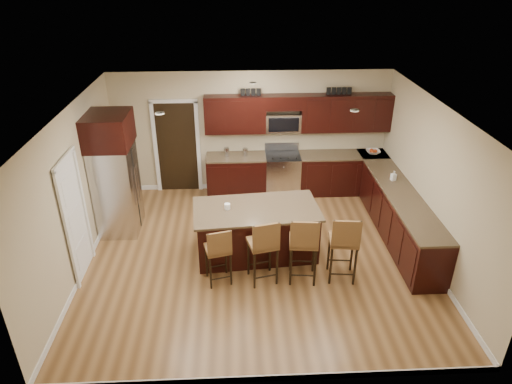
{
  "coord_description": "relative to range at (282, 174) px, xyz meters",
  "views": [
    {
      "loc": [
        -0.36,
        -6.77,
        4.8
      ],
      "look_at": [
        -0.01,
        0.4,
        1.08
      ],
      "focal_mm": 32.0,
      "sensor_mm": 36.0,
      "label": 1
    }
  ],
  "objects": [
    {
      "name": "stool_mid",
      "position": [
        -0.62,
        -3.19,
        0.26
      ],
      "size": [
        0.53,
        0.53,
        1.18
      ],
      "rotation": [
        0.0,
        0.0,
        0.23
      ],
      "color": "brown",
      "rests_on": "floor"
    },
    {
      "name": "canister_short",
      "position": [
        -0.83,
        -0.0,
        0.54
      ],
      "size": [
        0.11,
        0.11,
        0.18
      ],
      "primitive_type": "cylinder",
      "color": "silver",
      "rests_on": "base_cabinets"
    },
    {
      "name": "floor",
      "position": [
        -0.68,
        -2.45,
        -0.47
      ],
      "size": [
        6.0,
        6.0,
        0.0
      ],
      "primitive_type": "plane",
      "color": "brown",
      "rests_on": "ground"
    },
    {
      "name": "doorway",
      "position": [
        -2.33,
        0.28,
        0.56
      ],
      "size": [
        0.85,
        0.03,
        2.06
      ],
      "primitive_type": "cube",
      "color": "black",
      "rests_on": "floor"
    },
    {
      "name": "stool_right",
      "position": [
        0.02,
        -3.2,
        0.28
      ],
      "size": [
        0.5,
        0.5,
        1.21
      ],
      "rotation": [
        0.0,
        0.0,
        -0.11
      ],
      "color": "brown",
      "rests_on": "floor"
    },
    {
      "name": "stool_extra",
      "position": [
        0.67,
        -3.2,
        0.28
      ],
      "size": [
        0.5,
        0.5,
        1.21
      ],
      "rotation": [
        0.0,
        0.0,
        -0.11
      ],
      "color": "brown",
      "rests_on": "floor"
    },
    {
      "name": "wall_right",
      "position": [
        2.32,
        -2.45,
        0.88
      ],
      "size": [
        0.0,
        5.5,
        5.5
      ],
      "primitive_type": "plane",
      "rotation": [
        1.57,
        0.0,
        -1.57
      ],
      "color": "tan",
      "rests_on": "floor"
    },
    {
      "name": "island",
      "position": [
        -0.7,
        -2.34,
        -0.04
      ],
      "size": [
        2.26,
        1.32,
        0.92
      ],
      "rotation": [
        0.0,
        0.0,
        0.09
      ],
      "color": "black",
      "rests_on": "floor"
    },
    {
      "name": "pantry_door",
      "position": [
        -3.66,
        -2.75,
        0.55
      ],
      "size": [
        0.03,
        0.8,
        2.04
      ],
      "primitive_type": "cube",
      "color": "white",
      "rests_on": "floor"
    },
    {
      "name": "soap_bottle",
      "position": [
        2.02,
        -1.36,
        0.55
      ],
      "size": [
        0.11,
        0.11,
        0.2
      ],
      "primitive_type": "imported",
      "rotation": [
        0.0,
        0.0,
        0.22
      ],
      "color": "#B2B2B2",
      "rests_on": "base_cabinets"
    },
    {
      "name": "island_jar",
      "position": [
        -1.2,
        -2.34,
        0.5
      ],
      "size": [
        0.1,
        0.1,
        0.1
      ],
      "primitive_type": "cylinder",
      "color": "white",
      "rests_on": "island"
    },
    {
      "name": "base_cabinets",
      "position": [
        1.22,
        -1.01,
        -0.01
      ],
      "size": [
        4.02,
        3.96,
        0.92
      ],
      "color": "black",
      "rests_on": "floor"
    },
    {
      "name": "wall_back",
      "position": [
        -0.68,
        0.3,
        0.88
      ],
      "size": [
        6.0,
        0.0,
        6.0
      ],
      "primitive_type": "plane",
      "rotation": [
        1.57,
        0.0,
        0.0
      ],
      "color": "tan",
      "rests_on": "floor"
    },
    {
      "name": "canister_tall",
      "position": [
        -1.23,
        -0.0,
        0.55
      ],
      "size": [
        0.12,
        0.12,
        0.2
      ],
      "primitive_type": "cylinder",
      "color": "silver",
      "rests_on": "base_cabinets"
    },
    {
      "name": "ceiling",
      "position": [
        -0.68,
        -2.45,
        2.23
      ],
      "size": [
        6.0,
        6.0,
        0.0
      ],
      "primitive_type": "plane",
      "rotation": [
        3.14,
        0.0,
        0.0
      ],
      "color": "silver",
      "rests_on": "wall_back"
    },
    {
      "name": "range",
      "position": [
        0.0,
        0.0,
        0.0
      ],
      "size": [
        0.76,
        0.64,
        1.11
      ],
      "color": "silver",
      "rests_on": "floor"
    },
    {
      "name": "microwave",
      "position": [
        0.0,
        0.15,
        1.15
      ],
      "size": [
        0.76,
        0.31,
        0.4
      ],
      "primitive_type": "cube",
      "color": "silver",
      "rests_on": "upper_cabinets"
    },
    {
      "name": "wall_left",
      "position": [
        -3.68,
        -2.45,
        0.88
      ],
      "size": [
        0.0,
        5.5,
        5.5
      ],
      "primitive_type": "plane",
      "rotation": [
        1.57,
        0.0,
        1.57
      ],
      "color": "tan",
      "rests_on": "floor"
    },
    {
      "name": "upper_cabinets",
      "position": [
        0.36,
        0.13,
        1.37
      ],
      "size": [
        4.0,
        0.33,
        0.8
      ],
      "color": "black",
      "rests_on": "wall_back"
    },
    {
      "name": "refrigerator",
      "position": [
        -3.3,
        -1.39,
        0.74
      ],
      "size": [
        0.79,
        0.94,
        2.35
      ],
      "color": "silver",
      "rests_on": "floor"
    },
    {
      "name": "floor_mat",
      "position": [
        -0.7,
        -1.01,
        -0.47
      ],
      "size": [
        1.15,
        0.98,
        0.01
      ],
      "primitive_type": "cube",
      "rotation": [
        0.0,
        0.0,
        0.42
      ],
      "color": "brown",
      "rests_on": "floor"
    },
    {
      "name": "fruit_bowl",
      "position": [
        2.0,
        -0.0,
        0.49
      ],
      "size": [
        0.31,
        0.31,
        0.08
      ],
      "primitive_type": "imported",
      "rotation": [
        0.0,
        0.0,
        0.01
      ],
      "color": "silver",
      "rests_on": "base_cabinets"
    },
    {
      "name": "letter_decor",
      "position": [
        0.22,
        0.13,
        1.82
      ],
      "size": [
        2.2,
        0.03,
        0.15
      ],
      "primitive_type": null,
      "color": "black",
      "rests_on": "upper_cabinets"
    },
    {
      "name": "stool_left",
      "position": [
        -1.35,
        -3.18,
        0.18
      ],
      "size": [
        0.47,
        0.47,
        1.04
      ],
      "rotation": [
        0.0,
        0.0,
        0.25
      ],
      "color": "brown",
      "rests_on": "floor"
    }
  ]
}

